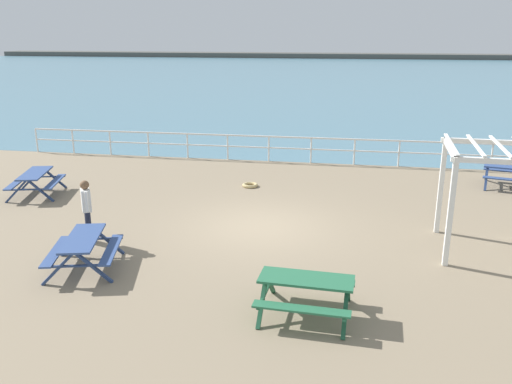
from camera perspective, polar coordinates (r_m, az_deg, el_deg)
name	(u,v)px	position (r m, az deg, el deg)	size (l,w,h in m)	color
ground_plane	(259,230)	(15.03, 0.33, -4.05)	(30.00, 24.00, 0.20)	gray
sea_band	(330,75)	(66.84, 7.99, 12.29)	(142.00, 90.00, 0.01)	teal
distant_shoreline	(339,58)	(109.74, 8.86, 14.03)	(142.00, 6.00, 1.80)	#4C4C47
seaward_railing	(290,144)	(22.18, 3.65, 5.11)	(23.07, 0.07, 1.08)	white
picnic_table_near_left	(35,178)	(19.11, -22.60, 1.38)	(1.90, 2.12, 0.80)	#334C84
picnic_table_near_right	(512,172)	(20.49, 25.74, 1.99)	(2.10, 1.89, 0.80)	#334C84
picnic_table_mid_centre	(83,245)	(12.84, -18.04, -5.43)	(1.90, 2.11, 0.80)	#334C84
picnic_table_far_left	(306,287)	(10.37, 5.40, -10.11)	(1.88, 1.63, 0.80)	#286B47
visitor	(87,207)	(14.28, -17.72, -1.57)	(0.37, 0.46, 1.66)	#1E2338
lattice_pergola	(497,174)	(13.95, 24.41, 1.76)	(2.57, 2.69, 2.70)	white
rope_coil	(250,185)	(18.74, -0.64, 0.75)	(0.55, 0.55, 0.11)	tan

